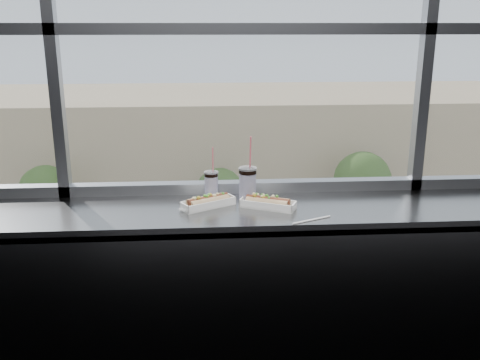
{
  "coord_description": "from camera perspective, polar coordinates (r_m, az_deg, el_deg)",
  "views": [
    {
      "loc": [
        -0.23,
        -1.42,
        2.03
      ],
      "look_at": [
        -0.04,
        1.23,
        1.25
      ],
      "focal_mm": 40.0,
      "sensor_mm": 36.0,
      "label": 1
    }
  ],
  "objects": [
    {
      "name": "car_far_c",
      "position": [
        31.8,
        18.79,
        -6.48
      ],
      "size": [
        3.4,
        6.92,
        2.23
      ],
      "primitive_type": "imported",
      "rotation": [
        0.0,
        0.0,
        1.48
      ],
      "color": "silver",
      "rests_on": "street_asphalt"
    },
    {
      "name": "hotdog_tray_right",
      "position": [
        2.79,
        2.99,
        -2.43
      ],
      "size": [
        0.3,
        0.21,
        0.07
      ],
      "rotation": [
        0.0,
        0.0,
        -0.44
      ],
      "color": "white",
      "rests_on": "counter"
    },
    {
      "name": "pedestrian_a",
      "position": [
        32.76,
        -12.73,
        -5.53
      ],
      "size": [
        0.68,
        0.91,
        2.04
      ],
      "primitive_type": "imported",
      "rotation": [
        0.0,
        0.0,
        4.71
      ],
      "color": "#66605B",
      "rests_on": "far_sidewalk"
    },
    {
      "name": "wrapper",
      "position": [
        2.76,
        -5.66,
        -3.1
      ],
      "size": [
        0.1,
        0.07,
        0.02
      ],
      "primitive_type": "ellipsoid",
      "color": "silver",
      "rests_on": "counter"
    },
    {
      "name": "tree_center",
      "position": [
        32.46,
        -2.16,
        -1.34
      ],
      "size": [
        3.0,
        3.0,
        4.69
      ],
      "color": "#47382B",
      "rests_on": "far_sidewalk"
    },
    {
      "name": "pedestrian_d",
      "position": [
        33.82,
        12.78,
        -4.8
      ],
      "size": [
        0.69,
        0.92,
        2.06
      ],
      "primitive_type": "imported",
      "rotation": [
        0.0,
        0.0,
        1.57
      ],
      "color": "#66605B",
      "rests_on": "far_sidewalk"
    },
    {
      "name": "plaza_ground",
      "position": [
        48.21,
        -3.61,
        0.61
      ],
      "size": [
        120.0,
        120.0,
        0.0
      ],
      "primitive_type": "plane",
      "color": "#B7B39F",
      "rests_on": "ground"
    },
    {
      "name": "wall_back_lower",
      "position": [
        3.27,
        0.38,
        -10.45
      ],
      "size": [
        6.0,
        0.0,
        6.0
      ],
      "primitive_type": "plane",
      "rotation": [
        1.57,
        0.0,
        0.0
      ],
      "color": "black",
      "rests_on": "ground"
    },
    {
      "name": "far_sidewalk",
      "position": [
        33.54,
        -3.35,
        -6.52
      ],
      "size": [
        80.0,
        6.0,
        0.04
      ],
      "primitive_type": "cube",
      "color": "#B7B39F",
      "rests_on": "plaza_ground"
    },
    {
      "name": "soda_cup_right",
      "position": [
        2.86,
        0.82,
        -0.34
      ],
      "size": [
        0.1,
        0.1,
        0.37
      ],
      "color": "white",
      "rests_on": "counter"
    },
    {
      "name": "counter",
      "position": [
        2.82,
        0.83,
        -3.5
      ],
      "size": [
        6.0,
        0.55,
        0.06
      ],
      "primitive_type": "cube",
      "color": "gray",
      "rests_on": "ground"
    },
    {
      "name": "street_asphalt",
      "position": [
        26.34,
        -3.1,
        -13.26
      ],
      "size": [
        80.0,
        10.0,
        0.06
      ],
      "primitive_type": "cube",
      "color": "black",
      "rests_on": "plaza_ground"
    },
    {
      "name": "hotdog_tray_left",
      "position": [
        2.81,
        -3.42,
        -2.32
      ],
      "size": [
        0.3,
        0.22,
        0.07
      ],
      "rotation": [
        0.0,
        0.0,
        0.52
      ],
      "color": "white",
      "rests_on": "counter"
    },
    {
      "name": "pedestrian_c",
      "position": [
        33.68,
        7.92,
        -4.82
      ],
      "size": [
        0.82,
        0.62,
        1.85
      ],
      "primitive_type": "imported",
      "rotation": [
        0.0,
        0.0,
        3.14
      ],
      "color": "#66605B",
      "rests_on": "far_sidewalk"
    },
    {
      "name": "pedestrian_b",
      "position": [
        34.32,
        -8.21,
        -4.32
      ],
      "size": [
        0.66,
        0.87,
        1.97
      ],
      "primitive_type": "imported",
      "rotation": [
        0.0,
        0.0,
        1.57
      ],
      "color": "#66605B",
      "rests_on": "far_sidewalk"
    },
    {
      "name": "soda_cup_left",
      "position": [
        2.92,
        -3.08,
        -0.41
      ],
      "size": [
        0.08,
        0.08,
        0.29
      ],
      "color": "white",
      "rests_on": "counter"
    },
    {
      "name": "counter_fascia",
      "position": [
        2.81,
        1.24,
        -15.3
      ],
      "size": [
        6.0,
        0.04,
        1.04
      ],
      "primitive_type": "cube",
      "color": "gray",
      "rests_on": "ground"
    },
    {
      "name": "tree_right",
      "position": [
        33.71,
        12.92,
        -0.04
      ],
      "size": [
        3.56,
        3.56,
        5.56
      ],
      "color": "#47382B",
      "rests_on": "far_sidewalk"
    },
    {
      "name": "loose_straw",
      "position": [
        2.64,
        7.65,
        -4.24
      ],
      "size": [
        0.21,
        0.1,
        0.01
      ],
      "primitive_type": "cylinder",
      "rotation": [
        0.0,
        1.57,
        0.42
      ],
      "color": "white",
      "rests_on": "counter"
    },
    {
      "name": "car_near_c",
      "position": [
        22.35,
        0.27,
        -15.6
      ],
      "size": [
        3.12,
        7.0,
        2.3
      ],
      "primitive_type": "imported",
      "rotation": [
        0.0,
        0.0,
        1.61
      ],
      "color": "#7D0004",
      "rests_on": "street_asphalt"
    },
    {
      "name": "car_near_b",
      "position": [
        23.42,
        -21.38,
        -15.63
      ],
      "size": [
        2.6,
        6.07,
        2.01
      ],
      "primitive_type": "imported",
      "rotation": [
        0.0,
        0.0,
        1.56
      ],
      "color": "#373737",
      "rests_on": "street_asphalt"
    },
    {
      "name": "far_building",
      "position": [
        41.9,
        -3.64,
        3.85
      ],
      "size": [
        50.0,
        14.0,
        8.0
      ],
      "primitive_type": "cube",
      "color": "tan",
      "rests_on": "plaza_ground"
    },
    {
      "name": "tree_left",
      "position": [
        33.7,
        -19.99,
        -1.24
      ],
      "size": [
        3.23,
        3.23,
        5.05
      ],
      "color": "#47382B",
      "rests_on": "far_sidewalk"
    }
  ]
}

